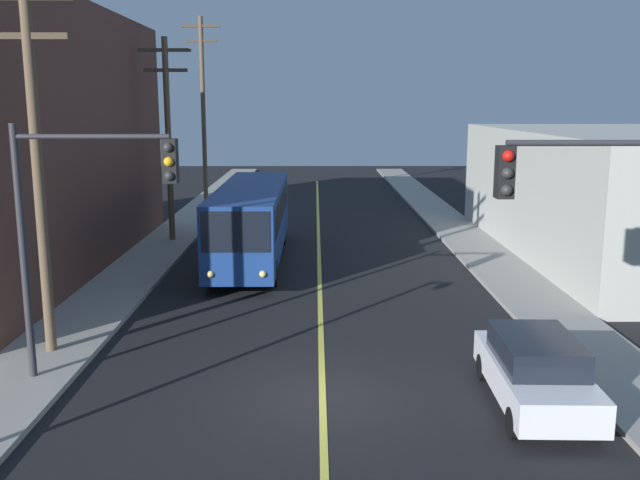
% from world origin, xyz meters
% --- Properties ---
extents(ground_plane, '(120.00, 120.00, 0.00)m').
position_xyz_m(ground_plane, '(0.00, 0.00, 0.00)').
color(ground_plane, black).
extents(sidewalk_left, '(2.50, 90.00, 0.15)m').
position_xyz_m(sidewalk_left, '(-7.25, 10.00, 0.07)').
color(sidewalk_left, gray).
rests_on(sidewalk_left, ground).
extents(sidewalk_right, '(2.50, 90.00, 0.15)m').
position_xyz_m(sidewalk_right, '(7.25, 10.00, 0.07)').
color(sidewalk_right, gray).
rests_on(sidewalk_right, ground).
extents(lane_stripe_center, '(0.16, 60.00, 0.01)m').
position_xyz_m(lane_stripe_center, '(0.00, 15.00, 0.01)').
color(lane_stripe_center, '#D8CC4C').
rests_on(lane_stripe_center, ground).
extents(city_bus, '(2.59, 12.16, 3.20)m').
position_xyz_m(city_bus, '(-2.85, 14.06, 1.82)').
color(city_bus, navy).
rests_on(city_bus, ground).
extents(parked_car_white, '(1.93, 4.45, 1.62)m').
position_xyz_m(parked_car_white, '(4.65, -0.54, 0.84)').
color(parked_car_white, silver).
rests_on(parked_car_white, ground).
extents(utility_pole_near, '(2.40, 0.28, 9.55)m').
position_xyz_m(utility_pole_near, '(-7.18, 2.75, 5.42)').
color(utility_pole_near, brown).
rests_on(utility_pole_near, sidewalk_left).
extents(utility_pole_mid, '(2.40, 0.28, 9.44)m').
position_xyz_m(utility_pole_mid, '(-7.05, 18.11, 5.36)').
color(utility_pole_mid, brown).
rests_on(utility_pole_mid, sidewalk_left).
extents(utility_pole_far, '(2.40, 0.28, 11.79)m').
position_xyz_m(utility_pole_far, '(-7.32, 30.46, 6.58)').
color(utility_pole_far, brown).
rests_on(utility_pole_far, sidewalk_left).
extents(traffic_signal_left_corner, '(3.75, 0.48, 6.00)m').
position_xyz_m(traffic_signal_left_corner, '(-5.41, 0.94, 4.30)').
color(traffic_signal_left_corner, '#2D2D33').
rests_on(traffic_signal_left_corner, sidewalk_left).
extents(traffic_signal_right_corner, '(3.75, 0.48, 6.00)m').
position_xyz_m(traffic_signal_right_corner, '(5.41, -1.71, 4.30)').
color(traffic_signal_right_corner, '#2D2D33').
rests_on(traffic_signal_right_corner, sidewalk_right).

